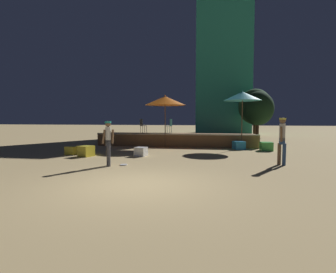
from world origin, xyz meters
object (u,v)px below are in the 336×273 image
patio_umbrella_0 (165,101)px  bistro_chair_0 (142,124)px  background_tree_1 (258,108)px  frisbee_disc (124,165)px  cube_seat_3 (141,152)px  bistro_chair_1 (170,124)px  person_0 (108,141)px  patio_umbrella_1 (242,96)px  cube_seat_0 (72,150)px  person_1 (282,138)px  cube_seat_1 (266,146)px  background_tree_0 (255,107)px  cube_seat_2 (86,151)px  cube_seat_4 (239,145)px

patio_umbrella_0 → bistro_chair_0: 2.59m
background_tree_1 → frisbee_disc: bearing=-114.2°
cube_seat_3 → bistro_chair_1: (0.57, 4.90, 1.16)m
cube_seat_3 → person_0: size_ratio=0.35×
cube_seat_3 → background_tree_1: size_ratio=0.13×
patio_umbrella_0 → frisbee_disc: patio_umbrella_0 is taller
frisbee_disc → patio_umbrella_1: bearing=51.5°
cube_seat_0 → person_1: person_1 is taller
patio_umbrella_0 → cube_seat_1: bearing=-6.8°
background_tree_0 → cube_seat_2: bearing=-122.1°
bistro_chair_0 → person_0: bearing=144.9°
cube_seat_4 → bistro_chair_1: bistro_chair_1 is taller
person_0 → bistro_chair_1: size_ratio=1.85×
frisbee_disc → cube_seat_0: bearing=145.8°
patio_umbrella_0 → bistro_chair_0: bearing=145.4°
patio_umbrella_0 → frisbee_disc: 6.86m
cube_seat_1 → cube_seat_4: (-1.43, 0.38, -0.00)m
person_1 → bistro_chair_1: (-5.33, 6.31, 0.35)m
patio_umbrella_1 → bistro_chair_1: patio_umbrella_1 is taller
frisbee_disc → person_0: bearing=-151.9°
cube_seat_2 → person_1: size_ratio=0.41×
bistro_chair_1 → background_tree_0: background_tree_0 is taller
patio_umbrella_1 → cube_seat_2: (-7.45, -4.32, -2.78)m
patio_umbrella_1 → cube_seat_1: (1.25, -0.67, -2.79)m
bistro_chair_0 → bistro_chair_1: bearing=-134.5°
frisbee_disc → background_tree_0: background_tree_0 is taller
cube_seat_0 → cube_seat_1: (9.69, 3.19, 0.04)m
cube_seat_2 → cube_seat_4: bearing=29.0°
person_1 → background_tree_1: background_tree_1 is taller
cube_seat_3 → patio_umbrella_1: bearing=37.2°
person_0 → bistro_chair_0: 7.78m
cube_seat_4 → person_1: person_1 is taller
background_tree_1 → bistro_chair_1: bearing=-126.5°
cube_seat_1 → frisbee_disc: (-6.20, -5.56, -0.22)m
cube_seat_0 → cube_seat_1: 10.20m
patio_umbrella_1 → cube_seat_4: (-0.18, -0.29, -2.80)m
cube_seat_2 → background_tree_0: background_tree_0 is taller
cube_seat_0 → cube_seat_2: 1.09m
person_0 → cube_seat_2: bearing=15.2°
cube_seat_1 → background_tree_0: (1.16, 12.04, 2.68)m
cube_seat_3 → frisbee_disc: 2.46m
cube_seat_1 → frisbee_disc: cube_seat_1 is taller
patio_umbrella_0 → background_tree_0: 13.29m
background_tree_1 → cube_seat_4: bearing=-104.2°
cube_seat_3 → background_tree_0: size_ratio=0.13×
bistro_chair_1 → patio_umbrella_1: bearing=88.2°
patio_umbrella_1 → cube_seat_0: (-8.44, -3.86, -2.83)m
patio_umbrella_1 → bistro_chair_1: bearing=165.7°
cube_seat_0 → person_1: 9.50m
patio_umbrella_0 → cube_seat_2: 5.84m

